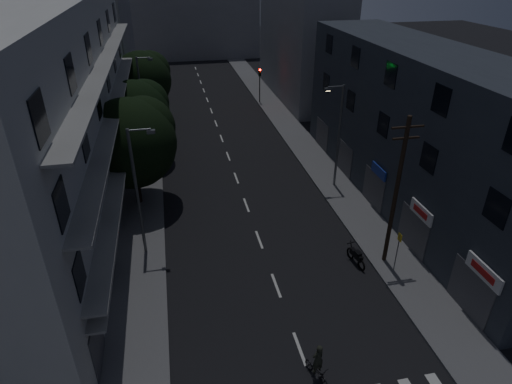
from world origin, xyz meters
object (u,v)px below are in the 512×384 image
object	(u,v)px
utility_pole	(396,191)
motorcycle	(356,257)
cyclist	(317,367)
bus_stop_sign	(398,246)

from	to	relation	value
utility_pole	motorcycle	size ratio (longest dim) A/B	4.67
cyclist	motorcycle	bearing A→B (deg)	36.12
bus_stop_sign	utility_pole	bearing A→B (deg)	94.77
utility_pole	bus_stop_sign	world-z (taller)	utility_pole
motorcycle	cyclist	size ratio (longest dim) A/B	0.98
utility_pole	motorcycle	bearing A→B (deg)	174.05
motorcycle	utility_pole	bearing A→B (deg)	-14.60
bus_stop_sign	cyclist	world-z (taller)	bus_stop_sign
motorcycle	bus_stop_sign	bearing A→B (deg)	-42.01
utility_pole	bus_stop_sign	xyz separation A→B (m)	(0.09, -1.03, -2.98)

